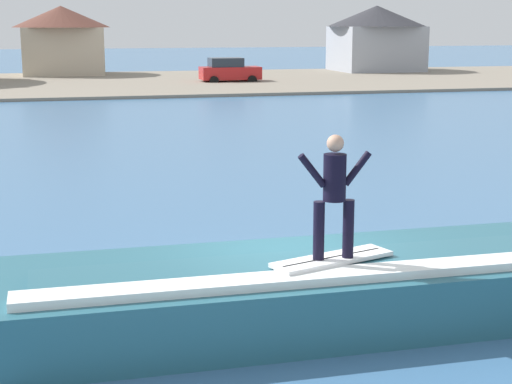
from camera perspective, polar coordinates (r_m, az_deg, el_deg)
name	(u,v)px	position (r m, az deg, el deg)	size (l,w,h in m)	color
ground_plane	(287,302)	(13.05, 2.17, -7.73)	(260.00, 260.00, 0.00)	teal
wave_crest	(303,290)	(12.11, 3.30, -6.89)	(9.16, 2.83, 1.03)	#286071
surfboard	(332,259)	(11.66, 5.37, -4.71)	(1.92, 1.06, 0.06)	white
surfer	(334,190)	(11.35, 5.52, 0.13)	(1.08, 0.32, 1.76)	black
shoreline_bank	(97,83)	(59.61, -11.10, 7.50)	(120.00, 23.87, 0.19)	gray
car_far_shore	(229,71)	(59.23, -1.90, 8.51)	(4.29, 2.22, 1.86)	red
house_gabled_white	(376,36)	(72.86, 8.43, 10.80)	(8.59, 8.59, 5.78)	#9EA3AD
house_small_cottage	(62,37)	(68.70, -13.45, 10.51)	(7.83, 7.83, 5.66)	beige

